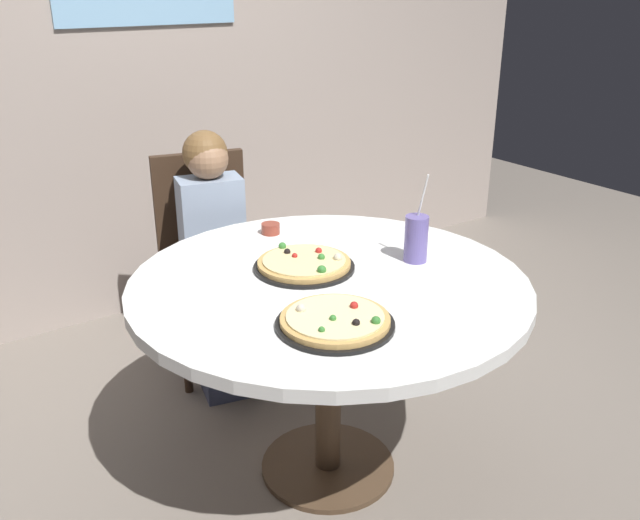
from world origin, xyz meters
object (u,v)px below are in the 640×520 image
(pizza_cheese, at_px, (335,321))
(chair_wooden, at_px, (207,251))
(soda_cup, at_px, (416,238))
(diner_child, at_px, (219,276))
(pizza_veggie, at_px, (304,264))
(dining_table, at_px, (329,304))
(sauce_bowl, at_px, (271,229))

(pizza_cheese, bearing_deg, chair_wooden, 81.17)
(chair_wooden, bearing_deg, soda_cup, -72.57)
(diner_child, xyz_separation_m, pizza_veggie, (-0.00, -0.66, 0.28))
(dining_table, distance_m, sauce_bowl, 0.49)
(soda_cup, bearing_deg, chair_wooden, 107.43)
(dining_table, xyz_separation_m, pizza_cheese, (-0.17, -0.27, 0.11))
(pizza_veggie, xyz_separation_m, pizza_cheese, (-0.15, -0.39, -0.00))
(soda_cup, height_order, sauce_bowl, soda_cup)
(pizza_cheese, relative_size, sauce_bowl, 4.78)
(diner_child, distance_m, pizza_cheese, 1.10)
(dining_table, distance_m, soda_cup, 0.38)
(dining_table, bearing_deg, pizza_veggie, 98.31)
(pizza_cheese, xyz_separation_m, sauce_bowl, (0.23, 0.74, 0.00))
(pizza_cheese, distance_m, sauce_bowl, 0.78)
(chair_wooden, bearing_deg, sauce_bowl, -84.89)
(diner_child, bearing_deg, pizza_cheese, -98.32)
(soda_cup, bearing_deg, pizza_veggie, 156.01)
(pizza_veggie, relative_size, sauce_bowl, 4.82)
(pizza_veggie, height_order, soda_cup, soda_cup)
(dining_table, relative_size, diner_child, 1.19)
(chair_wooden, height_order, soda_cup, soda_cup)
(diner_child, height_order, soda_cup, diner_child)
(pizza_cheese, bearing_deg, sauce_bowl, 72.48)
(pizza_cheese, relative_size, soda_cup, 1.09)
(chair_wooden, bearing_deg, dining_table, -91.22)
(dining_table, xyz_separation_m, soda_cup, (0.33, -0.04, 0.17))
(chair_wooden, distance_m, pizza_veggie, 0.88)
(chair_wooden, xyz_separation_m, pizza_cheese, (-0.19, -1.23, 0.24))
(chair_wooden, height_order, diner_child, diner_child)
(pizza_veggie, xyz_separation_m, soda_cup, (0.35, -0.16, 0.06))
(chair_wooden, relative_size, soda_cup, 3.10)
(pizza_veggie, distance_m, soda_cup, 0.39)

